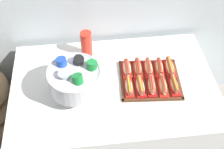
# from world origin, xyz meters

# --- Properties ---
(ground_plane) EXTENTS (10.00, 10.00, 0.00)m
(ground_plane) POSITION_xyz_m (0.00, 0.00, 0.00)
(ground_plane) COLOR gray
(buffet_table) EXTENTS (1.39, 0.90, 0.75)m
(buffet_table) POSITION_xyz_m (0.00, 0.00, 0.39)
(buffet_table) COLOR white
(buffet_table) RESTS_ON ground_plane
(serving_tray) EXTENTS (0.43, 0.39, 0.01)m
(serving_tray) POSITION_xyz_m (0.25, 0.00, 0.75)
(serving_tray) COLOR #56331E
(serving_tray) RESTS_ON buffet_table
(hot_dog_0) EXTENTS (0.06, 0.16, 0.05)m
(hot_dog_0) POSITION_xyz_m (0.09, -0.07, 0.78)
(hot_dog_0) COLOR red
(hot_dog_0) RESTS_ON serving_tray
(hot_dog_1) EXTENTS (0.07, 0.17, 0.06)m
(hot_dog_1) POSITION_xyz_m (0.17, -0.07, 0.78)
(hot_dog_1) COLOR #B21414
(hot_dog_1) RESTS_ON serving_tray
(hot_dog_2) EXTENTS (0.07, 0.17, 0.06)m
(hot_dog_2) POSITION_xyz_m (0.24, -0.08, 0.78)
(hot_dog_2) COLOR #B21414
(hot_dog_2) RESTS_ON serving_tray
(hot_dog_3) EXTENTS (0.07, 0.18, 0.06)m
(hot_dog_3) POSITION_xyz_m (0.32, -0.08, 0.78)
(hot_dog_3) COLOR red
(hot_dog_3) RESTS_ON serving_tray
(hot_dog_4) EXTENTS (0.06, 0.16, 0.06)m
(hot_dog_4) POSITION_xyz_m (0.39, -0.09, 0.78)
(hot_dog_4) COLOR red
(hot_dog_4) RESTS_ON serving_tray
(hot_dog_5) EXTENTS (0.07, 0.17, 0.06)m
(hot_dog_5) POSITION_xyz_m (0.10, 0.10, 0.78)
(hot_dog_5) COLOR red
(hot_dog_5) RESTS_ON serving_tray
(hot_dog_6) EXTENTS (0.07, 0.17, 0.06)m
(hot_dog_6) POSITION_xyz_m (0.18, 0.09, 0.78)
(hot_dog_6) COLOR red
(hot_dog_6) RESTS_ON serving_tray
(hot_dog_7) EXTENTS (0.07, 0.17, 0.06)m
(hot_dog_7) POSITION_xyz_m (0.25, 0.09, 0.78)
(hot_dog_7) COLOR red
(hot_dog_7) RESTS_ON serving_tray
(hot_dog_8) EXTENTS (0.08, 0.17, 0.06)m
(hot_dog_8) POSITION_xyz_m (0.33, 0.08, 0.78)
(hot_dog_8) COLOR red
(hot_dog_8) RESTS_ON serving_tray
(hot_dog_9) EXTENTS (0.07, 0.18, 0.06)m
(hot_dog_9) POSITION_xyz_m (0.40, 0.08, 0.78)
(hot_dog_9) COLOR red
(hot_dog_9) RESTS_ON serving_tray
(punch_bowl) EXTENTS (0.34, 0.34, 0.27)m
(punch_bowl) POSITION_xyz_m (-0.25, -0.06, 0.91)
(punch_bowl) COLOR silver
(punch_bowl) RESTS_ON buffet_table
(cup_stack) EXTENTS (0.08, 0.08, 0.21)m
(cup_stack) POSITION_xyz_m (-0.16, 0.31, 0.85)
(cup_stack) COLOR red
(cup_stack) RESTS_ON buffet_table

